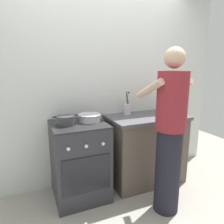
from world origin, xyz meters
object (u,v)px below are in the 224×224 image
at_px(stove_range, 80,160).
at_px(utensil_crock, 127,107).
at_px(mixing_bowl, 89,117).
at_px(oil_bottle, 162,106).
at_px(person, 170,134).
at_px(pot, 66,120).

height_order(stove_range, utensil_crock, utensil_crock).
bearing_deg(utensil_crock, mixing_bowl, -165.23).
relative_size(mixing_bowl, oil_bottle, 0.99).
bearing_deg(utensil_crock, stove_range, -165.93).
bearing_deg(person, oil_bottle, 60.50).
bearing_deg(person, mixing_bowl, 135.72).
height_order(pot, oil_bottle, oil_bottle).
bearing_deg(person, stove_range, 142.54).
distance_m(pot, mixing_bowl, 0.28).
xyz_separation_m(mixing_bowl, person, (0.65, -0.63, -0.09)).
xyz_separation_m(utensil_crock, oil_bottle, (0.41, -0.20, 0.01)).
bearing_deg(pot, oil_bottle, -0.29).
bearing_deg(person, utensil_crock, 95.75).
bearing_deg(oil_bottle, pot, 179.71).
bearing_deg(utensil_crock, pot, -167.21).
xyz_separation_m(mixing_bowl, oil_bottle, (0.97, -0.05, 0.07)).
xyz_separation_m(stove_range, mixing_bowl, (0.14, 0.03, 0.50)).
xyz_separation_m(stove_range, oil_bottle, (1.11, -0.02, 0.56)).
relative_size(stove_range, person, 0.53).
bearing_deg(mixing_bowl, utensil_crock, 14.77).
height_order(utensil_crock, oil_bottle, utensil_crock).
xyz_separation_m(stove_range, person, (0.79, -0.60, 0.41)).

